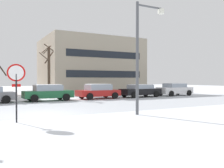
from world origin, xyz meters
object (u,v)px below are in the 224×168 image
object	(u,v)px
street_lamp	(142,46)
parked_car_black	(140,90)
stop_sign	(16,81)
parked_car_red	(98,91)
parked_car_white	(175,89)
parked_car_green	(48,92)

from	to	relation	value
street_lamp	parked_car_black	bearing A→B (deg)	55.52
stop_sign	street_lamp	distance (m)	6.54
parked_car_red	parked_car_black	size ratio (longest dim) A/B	0.94
parked_car_white	parked_car_red	bearing A→B (deg)	179.26
parked_car_white	parked_car_black	bearing A→B (deg)	-179.51
parked_car_green	parked_car_white	size ratio (longest dim) A/B	0.97
street_lamp	parked_car_black	xyz separation A→B (m)	(7.17, 10.45, -2.93)
street_lamp	parked_car_white	distance (m)	16.21
stop_sign	parked_car_green	xyz separation A→B (m)	(3.73, 10.12, -1.05)
parked_car_red	parked_car_white	world-z (taller)	parked_car_white
parked_car_red	parked_car_green	bearing A→B (deg)	179.85
parked_car_black	parked_car_white	xyz separation A→B (m)	(4.85, 0.04, 0.04)
parked_car_red	parked_car_white	bearing A→B (deg)	-0.74
parked_car_white	parked_car_green	bearing A→B (deg)	179.46
stop_sign	parked_car_black	distance (m)	16.74
parked_car_green	stop_sign	bearing A→B (deg)	-110.25
street_lamp	parked_car_red	xyz separation A→B (m)	(2.33, 10.61, -2.90)
parked_car_red	parked_car_white	size ratio (longest dim) A/B	0.96
parked_car_green	parked_car_red	world-z (taller)	parked_car_red
parked_car_green	parked_car_black	bearing A→B (deg)	-1.06
stop_sign	street_lamp	bearing A→B (deg)	-4.67
street_lamp	parked_car_black	distance (m)	13.01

